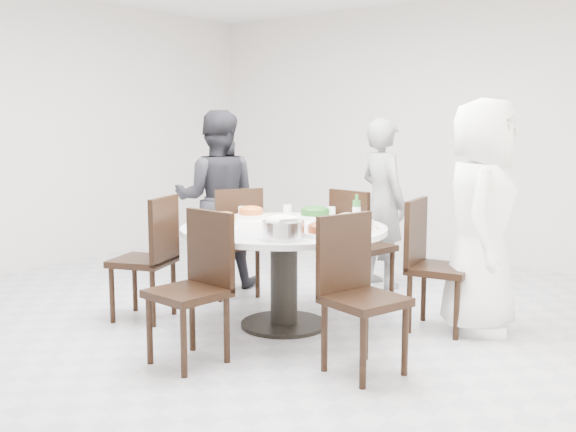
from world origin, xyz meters
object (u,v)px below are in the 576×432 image
Objects in this scene: chair_ne at (440,266)px; soup_bowl at (211,224)px; beverage_bottle at (357,208)px; chair_se at (365,296)px; dining_table at (284,277)px; chair_s at (187,289)px; diner_middle at (383,203)px; chair_n at (364,245)px; rice_bowl at (283,230)px; diner_left at (217,199)px; chair_nw at (232,242)px; diner_right at (481,217)px; chair_sw at (142,258)px.

chair_ne is 1.68m from soup_bowl.
chair_se is at bearing -55.86° from beverage_bottle.
dining_table is at bearing 113.87° from chair_ne.
chair_ne reaches higher than dining_table.
diner_middle is at bearing 96.64° from chair_s.
dining_table is 0.98m from chair_s.
dining_table is at bearing 51.06° from soup_bowl.
chair_s is at bearing 140.15° from chair_ne.
chair_n is 0.63m from diner_middle.
rice_bowl is at bearing 124.84° from diner_middle.
diner_left is 1.91m from rice_bowl.
diner_middle reaches higher than chair_nw.
rice_bowl is 1.33× the size of beverage_bottle.
chair_n is 1.18m from diner_right.
dining_table is 1.58× the size of chair_se.
chair_ne is 1.85m from chair_s.
chair_sw reaches higher than dining_table.
chair_ne is 1.00× the size of chair_n.
chair_se is at bearing 150.98° from diner_right.
chair_ne is 0.57× the size of diner_right.
diner_middle is at bearing 38.34° from chair_ne.
soup_bowl is at bearing 104.04° from chair_se.
diner_middle is (-0.04, 2.52, 0.29)m from chair_s.
diner_right is (1.19, 1.74, 0.36)m from chair_s.
dining_table is 5.43× the size of rice_bowl.
diner_middle is at bearing 81.65° from soup_bowl.
soup_bowl is (-1.30, 0.04, 0.31)m from chair_se.
diner_middle is at bearing 108.62° from beverage_bottle.
dining_table is 1.58× the size of chair_n.
chair_nw is 0.59× the size of diner_left.
chair_nw is (-1.86, -0.17, 0.00)m from chair_ne.
dining_table is 1.48m from diner_left.
chair_s is at bearing -90.28° from dining_table.
diner_right reaches higher than chair_nw.
chair_sw is 2.53m from diner_right.
beverage_bottle is (1.56, -0.11, 0.05)m from diner_left.
chair_nw is 0.94m from chair_sw.
diner_right is at bearing 144.67° from diner_left.
chair_n is at bearing 57.33° from chair_ne.
chair_ne is 1.87m from chair_nw.
diner_right is 2.45m from diner_left.
chair_s is 2.13m from diner_right.
diner_left is at bearing -91.03° from chair_nw.
diner_middle is (-0.13, 0.55, 0.29)m from chair_n.
chair_ne is (0.95, 0.61, 0.10)m from dining_table.
soup_bowl is (-0.66, 0.01, -0.02)m from rice_bowl.
beverage_bottle is at bearing 60.54° from dining_table.
chair_se is at bearing 171.66° from chair_ne.
rice_bowl is 0.66m from soup_bowl.
chair_n is 0.59× the size of diner_left.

